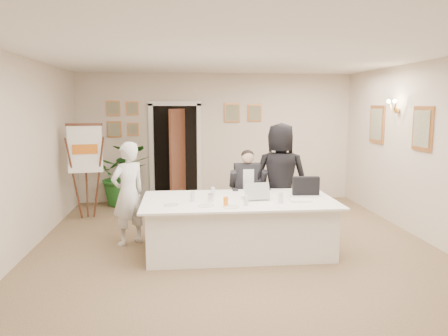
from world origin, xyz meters
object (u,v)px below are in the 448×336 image
standing_woman (280,178)px  flip_chart (86,176)px  paper_stack (300,200)px  laptop (255,189)px  oj_glass (226,202)px  laptop_bag (306,186)px  steel_jug (211,198)px  seated_man (248,190)px  standing_man (128,194)px  potted_palm (124,175)px  conference_table (238,225)px

standing_woman → flip_chart: bearing=-10.1°
flip_chart → paper_stack: flip_chart is taller
laptop → oj_glass: laptop is taller
laptop_bag → steel_jug: laptop_bag is taller
flip_chart → oj_glass: size_ratio=13.46×
seated_man → standing_man: standing_man is taller
flip_chart → paper_stack: (3.42, -2.33, -0.02)m
flip_chart → paper_stack: bearing=-34.3°
potted_palm → laptop_bag: size_ratio=3.33×
laptop → paper_stack: 0.65m
seated_man → potted_palm: 3.19m
flip_chart → potted_palm: (0.54, 1.09, -0.15)m
flip_chart → steel_jug: flip_chart is taller
standing_man → steel_jug: (1.21, -0.63, 0.04)m
laptop → steel_jug: (-0.65, -0.12, -0.08)m
paper_stack → oj_glass: (-1.08, -0.22, 0.05)m
standing_man → steel_jug: bearing=111.7°
laptop → laptop_bag: bearing=9.0°
conference_table → seated_man: size_ratio=1.97×
conference_table → potted_palm: bearing=122.4°
laptop_bag → oj_glass: size_ratio=3.04×
potted_palm → paper_stack: size_ratio=4.55×
potted_palm → oj_glass: potted_palm is taller
conference_table → paper_stack: size_ratio=9.49×
flip_chart → conference_table: bearing=-39.4°
standing_woman → paper_stack: (0.03, -1.12, -0.13)m
paper_stack → oj_glass: 1.10m
potted_palm → paper_stack: potted_palm is taller
standing_man → laptop: standing_man is taller
conference_table → steel_jug: (-0.41, -0.13, 0.44)m
standing_woman → conference_table: bearing=57.3°
potted_palm → laptop_bag: potted_palm is taller
seated_man → potted_palm: seated_man is taller
flip_chart → steel_jug: size_ratio=15.90×
standing_man → paper_stack: 2.57m
paper_stack → oj_glass: size_ratio=2.22×
standing_woman → steel_jug: 1.60m
laptop_bag → laptop: bearing=-162.1°
standing_man → flip_chart: bearing=-100.3°
steel_jug → flip_chart: bearing=133.9°
laptop → steel_jug: size_ratio=3.41×
standing_woman → steel_jug: bearing=49.5°
seated_man → steel_jug: (-0.70, -1.14, 0.13)m
standing_man → oj_glass: size_ratio=12.12×
potted_palm → laptop_bag: 4.30m
paper_stack → potted_palm: bearing=130.0°
oj_glass → laptop: bearing=42.5°
conference_table → oj_glass: size_ratio=21.10×
conference_table → standing_woman: standing_woman is taller
standing_man → laptop_bag: size_ratio=3.99×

